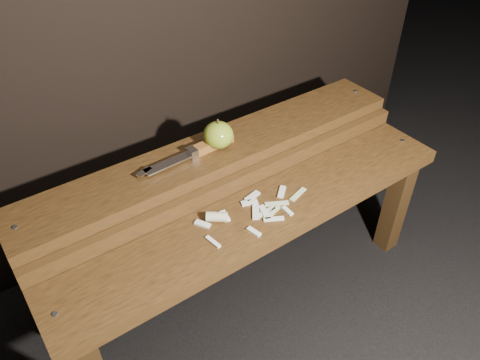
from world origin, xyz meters
TOP-DOWN VIEW (x-y plane):
  - ground at (0.00, 0.00)m, footprint 60.00×60.00m
  - bench_front_tier at (0.00, -0.06)m, footprint 1.20×0.20m
  - bench_rear_tier at (0.00, 0.17)m, footprint 1.20×0.21m
  - apple at (0.00, 0.17)m, footprint 0.08×0.08m
  - knife at (-0.05, 0.17)m, footprint 0.31×0.04m
  - apple_scraps at (-0.06, -0.03)m, footprint 0.33×0.15m

SIDE VIEW (x-z plane):
  - ground at x=0.00m, z-range 0.00..0.00m
  - bench_front_tier at x=0.00m, z-range 0.14..0.56m
  - bench_rear_tier at x=0.00m, z-range 0.16..0.67m
  - apple_scraps at x=-0.06m, z-range 0.41..0.44m
  - knife at x=-0.05m, z-range 0.50..0.53m
  - apple at x=0.00m, z-range 0.49..0.58m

